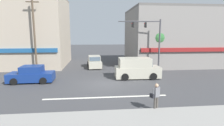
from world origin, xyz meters
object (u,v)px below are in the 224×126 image
at_px(utility_pole_near_left, 35,35).
at_px(sedan_waiting_far, 32,75).
at_px(sedan_approaching_near, 95,62).
at_px(street_tree, 156,38).
at_px(van_crossing_center, 136,69).
at_px(traffic_light_mast, 151,37).
at_px(pedestrian_foreground_with_bag, 156,95).

relative_size(utility_pole_near_left, sedan_waiting_far, 2.05).
bearing_deg(sedan_waiting_far, sedan_approaching_near, 49.91).
bearing_deg(street_tree, van_crossing_center, -127.76).
bearing_deg(street_tree, utility_pole_near_left, -175.80).
relative_size(traffic_light_mast, sedan_waiting_far, 1.50).
relative_size(sedan_approaching_near, sedan_waiting_far, 1.02).
bearing_deg(van_crossing_center, utility_pole_near_left, 161.83).
bearing_deg(van_crossing_center, sedan_waiting_far, -176.80).
relative_size(van_crossing_center, pedestrian_foreground_with_bag, 2.77).
height_order(traffic_light_mast, van_crossing_center, traffic_light_mast).
distance_m(van_crossing_center, pedestrian_foreground_with_bag, 7.83).
height_order(sedan_waiting_far, pedestrian_foreground_with_bag, pedestrian_foreground_with_bag).
distance_m(sedan_approaching_near, pedestrian_foreground_with_bag, 14.74).
distance_m(utility_pole_near_left, pedestrian_foreground_with_bag, 15.87).
bearing_deg(sedan_waiting_far, traffic_light_mast, 13.17).
distance_m(street_tree, sedan_approaching_near, 8.85).
distance_m(traffic_light_mast, sedan_waiting_far, 13.31).
height_order(sedan_approaching_near, pedestrian_foreground_with_bag, pedestrian_foreground_with_bag).
bearing_deg(utility_pole_near_left, traffic_light_mast, -5.57).
relative_size(traffic_light_mast, van_crossing_center, 1.34).
relative_size(traffic_light_mast, sedan_approaching_near, 1.48).
xyz_separation_m(street_tree, traffic_light_mast, (-1.44, -2.39, 0.13)).
bearing_deg(traffic_light_mast, utility_pole_near_left, 174.43).
bearing_deg(traffic_light_mast, street_tree, 58.87).
bearing_deg(pedestrian_foreground_with_bag, street_tree, 70.77).
xyz_separation_m(utility_pole_near_left, traffic_light_mast, (13.36, -1.30, -0.21)).
height_order(street_tree, van_crossing_center, street_tree).
height_order(street_tree, utility_pole_near_left, utility_pole_near_left).
bearing_deg(street_tree, sedan_approaching_near, 167.67).
bearing_deg(sedan_approaching_near, utility_pole_near_left, -157.37).
xyz_separation_m(street_tree, van_crossing_center, (-3.67, -4.74, -3.04)).
bearing_deg(pedestrian_foreground_with_bag, traffic_light_mast, 73.90).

